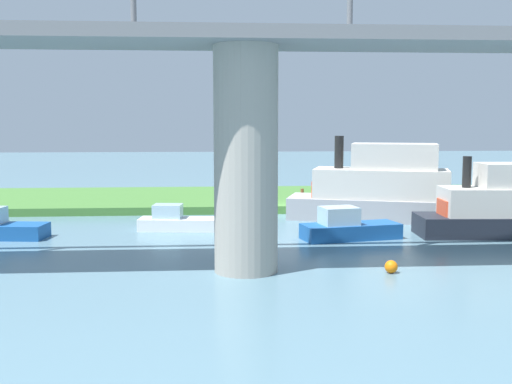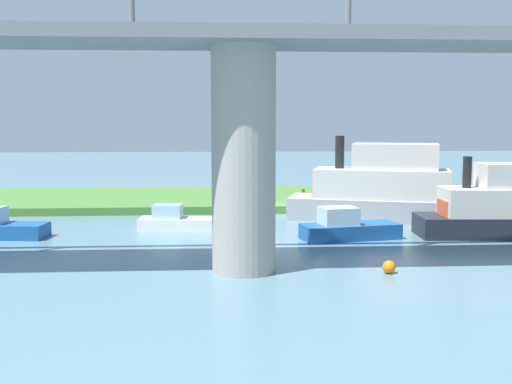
# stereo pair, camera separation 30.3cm
# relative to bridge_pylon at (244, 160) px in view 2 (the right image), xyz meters

# --- Properties ---
(ground_plane) EXTENTS (160.00, 160.00, 0.00)m
(ground_plane) POSITION_rel_bridge_pylon_xyz_m (-2.75, -14.51, -4.33)
(ground_plane) COLOR slate
(grassy_bank) EXTENTS (80.00, 12.00, 0.50)m
(grassy_bank) POSITION_rel_bridge_pylon_xyz_m (-2.75, -20.51, -4.08)
(grassy_bank) COLOR #427533
(grassy_bank) RESTS_ON ground
(bridge_pylon) EXTENTS (2.46, 2.46, 8.66)m
(bridge_pylon) POSITION_rel_bridge_pylon_xyz_m (0.00, 0.00, 0.00)
(bridge_pylon) COLOR #9E998E
(bridge_pylon) RESTS_ON ground
(bridge_span) EXTENTS (61.54, 4.30, 3.25)m
(bridge_span) POSITION_rel_bridge_pylon_xyz_m (0.00, -0.02, 4.83)
(bridge_span) COLOR slate
(bridge_span) RESTS_ON bridge_pylon
(person_on_bank) EXTENTS (0.46, 0.46, 1.39)m
(person_on_bank) POSITION_rel_bridge_pylon_xyz_m (-7.12, -15.61, -3.13)
(person_on_bank) COLOR #2D334C
(person_on_bank) RESTS_ON grassy_bank
(mooring_post) EXTENTS (0.20, 0.20, 1.04)m
(mooring_post) POSITION_rel_bridge_pylon_xyz_m (-4.42, -15.10, -3.31)
(mooring_post) COLOR brown
(mooring_post) RESTS_ON grassy_bank
(pontoon_yellow) EXTENTS (10.23, 5.98, 4.96)m
(pontoon_yellow) POSITION_rel_bridge_pylon_xyz_m (-8.46, -12.08, -2.49)
(pontoon_yellow) COLOR #99999E
(pontoon_yellow) RESTS_ON ground
(houseboat_blue) EXTENTS (4.30, 1.95, 1.38)m
(houseboat_blue) POSITION_rel_bridge_pylon_xyz_m (3.29, -9.31, -3.83)
(houseboat_blue) COLOR white
(houseboat_blue) RESTS_ON ground
(motorboat_red) EXTENTS (8.11, 3.14, 4.07)m
(motorboat_red) POSITION_rel_bridge_pylon_xyz_m (-13.42, -6.47, -2.82)
(motorboat_red) COLOR #1E232D
(motorboat_red) RESTS_ON ground
(motorboat_white) EXTENTS (5.12, 2.70, 1.62)m
(motorboat_white) POSITION_rel_bridge_pylon_xyz_m (-5.40, -6.18, -3.75)
(motorboat_white) COLOR #195199
(motorboat_white) RESTS_ON ground
(marker_buoy) EXTENTS (0.50, 0.50, 0.50)m
(marker_buoy) POSITION_rel_bridge_pylon_xyz_m (-5.56, 0.73, -4.08)
(marker_buoy) COLOR orange
(marker_buoy) RESTS_ON ground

